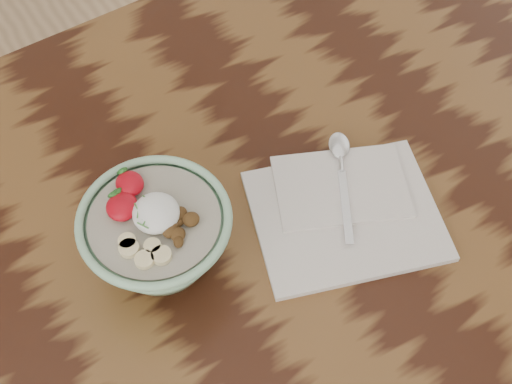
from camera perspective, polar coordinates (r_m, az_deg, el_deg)
table at (r=98.29cm, az=-6.10°, el=-8.05°), size 160.00×90.00×75.00cm
breakfast_bowl at (r=84.91cm, az=-7.91°, el=-3.45°), size 17.98×17.98×12.23cm
napkin at (r=93.28cm, az=7.11°, el=-1.38°), size 28.48×25.66×1.45cm
spoon at (r=96.18cm, az=6.79°, el=2.56°), size 10.77×16.06×0.92cm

